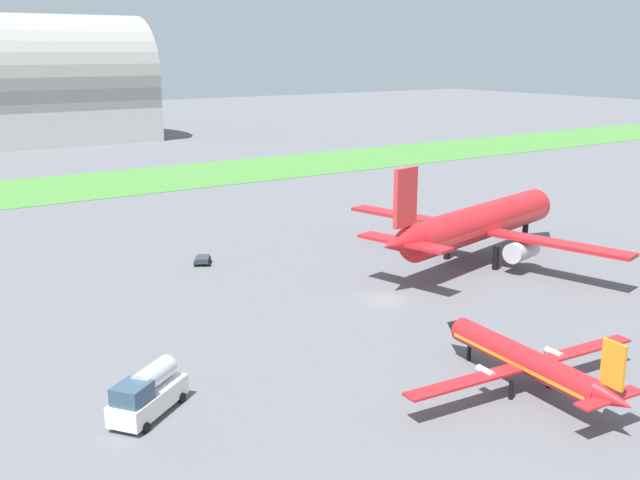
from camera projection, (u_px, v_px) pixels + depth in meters
The scene contains 7 objects.
ground_plane at pixel (384, 299), 73.92m from camera, with size 600.00×600.00×0.00m, color slate.
grass_taxiway_strip at pixel (113, 183), 138.01m from camera, with size 360.00×28.00×0.08m, color #478438.
airplane_midfield_jet at pixel (477, 224), 85.58m from camera, with size 35.01×35.45×12.68m.
airplane_foreground_turboprop at pixel (526, 361), 53.46m from camera, with size 21.04×18.03×6.30m.
fuel_truck_near_gate at pixel (147, 393), 50.01m from camera, with size 6.68×5.74×3.29m.
baggage_cart_by_runway at pixel (203, 260), 85.59m from camera, with size 2.73×2.94×0.90m.
hangar_distant at pixel (46, 88), 195.51m from camera, with size 52.64×31.20×33.11m.
Camera 1 is at (-44.64, -54.52, 23.95)m, focal length 41.78 mm.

